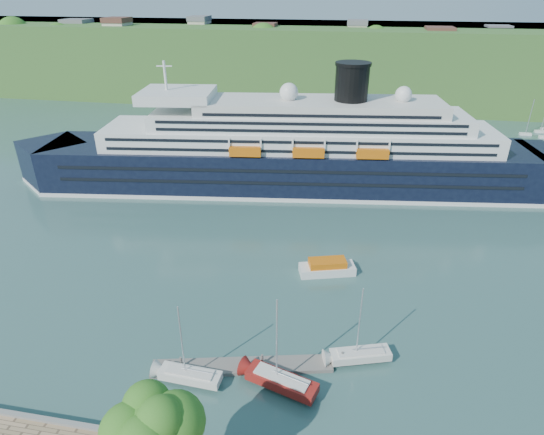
{
  "coord_description": "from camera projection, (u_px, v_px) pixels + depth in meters",
  "views": [
    {
      "loc": [
        11.34,
        -24.29,
        36.29
      ],
      "look_at": [
        1.43,
        30.0,
        7.93
      ],
      "focal_mm": 30.0,
      "sensor_mm": 36.0,
      "label": 1
    }
  ],
  "objects": [
    {
      "name": "floating_pontoon",
      "position": [
        242.0,
        366.0,
        48.2
      ],
      "size": [
        19.18,
        6.53,
        0.43
      ],
      "primitive_type": null,
      "rotation": [
        0.0,
        0.0,
        0.22
      ],
      "color": "gray",
      "rests_on": "ground"
    },
    {
      "name": "sailboat_white_far",
      "position": [
        364.0,
        328.0,
        46.99
      ],
      "size": [
        7.41,
        4.07,
        9.23
      ],
      "primitive_type": null,
      "rotation": [
        0.0,
        0.0,
        0.31
      ],
      "color": "silver",
      "rests_on": "ground"
    },
    {
      "name": "sailboat_white_near",
      "position": [
        187.0,
        348.0,
        44.43
      ],
      "size": [
        7.18,
        2.34,
        9.16
      ],
      "primitive_type": null,
      "rotation": [
        0.0,
        0.0,
        -0.05
      ],
      "color": "silver",
      "rests_on": "ground"
    },
    {
      "name": "far_hillside",
      "position": [
        326.0,
        61.0,
        161.04
      ],
      "size": [
        400.0,
        50.0,
        24.0
      ],
      "primitive_type": "cube",
      "color": "#346227",
      "rests_on": "ground"
    },
    {
      "name": "sailboat_red",
      "position": [
        282.0,
        350.0,
        43.33
      ],
      "size": [
        8.41,
        4.55,
        10.47
      ],
      "primitive_type": null,
      "rotation": [
        0.0,
        0.0,
        -0.3
      ],
      "color": "maroon",
      "rests_on": "ground"
    },
    {
      "name": "tender_launch",
      "position": [
        327.0,
        267.0,
        63.63
      ],
      "size": [
        8.26,
        4.79,
        2.16
      ],
      "primitive_type": null,
      "rotation": [
        0.0,
        0.0,
        0.29
      ],
      "color": "#CF600C",
      "rests_on": "ground"
    },
    {
      "name": "cruise_ship",
      "position": [
        288.0,
        128.0,
        86.17
      ],
      "size": [
        108.85,
        29.24,
        24.19
      ],
      "primitive_type": null,
      "rotation": [
        0.0,
        0.0,
        0.13
      ],
      "color": "black",
      "rests_on": "ground"
    }
  ]
}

